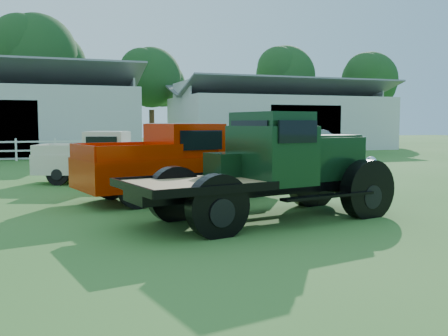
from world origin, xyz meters
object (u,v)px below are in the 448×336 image
object	(u,v)px
white_pickup	(105,158)
misc_car_grey	(310,146)
vintage_flatbed	(267,166)
red_pickup	(180,161)
misc_car_blue	(252,145)

from	to	relation	value
white_pickup	misc_car_grey	distance (m)	12.40
white_pickup	vintage_flatbed	bearing A→B (deg)	-52.31
white_pickup	misc_car_grey	bearing A→B (deg)	47.13
red_pickup	misc_car_blue	xyz separation A→B (m)	(6.66, 10.91, -0.15)
white_pickup	misc_car_blue	xyz separation A→B (m)	(8.17, 6.59, 0.02)
misc_car_grey	white_pickup	bearing A→B (deg)	87.63
vintage_flatbed	white_pickup	bearing A→B (deg)	96.30
red_pickup	misc_car_blue	size ratio (longest dim) A/B	1.09
red_pickup	misc_car_grey	distance (m)	13.78
vintage_flatbed	misc_car_grey	world-z (taller)	vintage_flatbed
vintage_flatbed	white_pickup	world-z (taller)	vintage_flatbed
red_pickup	vintage_flatbed	bearing A→B (deg)	-88.22
white_pickup	misc_car_grey	xyz separation A→B (m)	(11.06, 5.62, -0.01)
misc_car_blue	white_pickup	bearing A→B (deg)	113.01
red_pickup	misc_car_blue	distance (m)	12.78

